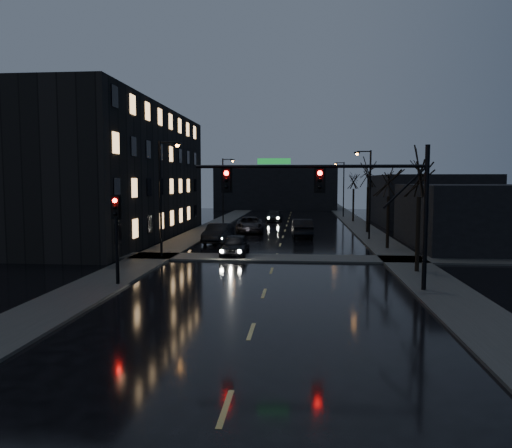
% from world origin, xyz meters
% --- Properties ---
extents(ground, '(160.00, 160.00, 0.00)m').
position_xyz_m(ground, '(0.00, 0.00, 0.00)').
color(ground, black).
rests_on(ground, ground).
extents(sidewalk_left, '(3.00, 140.00, 0.12)m').
position_xyz_m(sidewalk_left, '(-8.50, 35.00, 0.06)').
color(sidewalk_left, '#2D2D2B').
rests_on(sidewalk_left, ground).
extents(sidewalk_right, '(3.00, 140.00, 0.12)m').
position_xyz_m(sidewalk_right, '(8.50, 35.00, 0.06)').
color(sidewalk_right, '#2D2D2B').
rests_on(sidewalk_right, ground).
extents(sidewalk_cross, '(40.00, 3.00, 0.12)m').
position_xyz_m(sidewalk_cross, '(0.00, 18.50, 0.06)').
color(sidewalk_cross, '#2D2D2B').
rests_on(sidewalk_cross, ground).
extents(apartment_block, '(12.00, 30.00, 12.00)m').
position_xyz_m(apartment_block, '(-16.50, 30.00, 6.00)').
color(apartment_block, black).
rests_on(apartment_block, ground).
extents(commercial_right_near, '(10.00, 14.00, 5.00)m').
position_xyz_m(commercial_right_near, '(15.50, 26.00, 2.50)').
color(commercial_right_near, black).
rests_on(commercial_right_near, ground).
extents(commercial_right_far, '(12.00, 18.00, 6.00)m').
position_xyz_m(commercial_right_far, '(17.00, 48.00, 3.00)').
color(commercial_right_far, black).
rests_on(commercial_right_far, ground).
extents(far_block, '(22.00, 10.00, 8.00)m').
position_xyz_m(far_block, '(-3.00, 78.00, 4.00)').
color(far_block, black).
rests_on(far_block, ground).
extents(signal_mast, '(11.11, 0.41, 7.00)m').
position_xyz_m(signal_mast, '(3.85, 9.00, 4.87)').
color(signal_mast, black).
rests_on(signal_mast, ground).
extents(signal_pole_left, '(0.35, 0.41, 4.53)m').
position_xyz_m(signal_pole_left, '(-7.50, 8.99, 3.01)').
color(signal_pole_left, black).
rests_on(signal_pole_left, ground).
extents(tree_near, '(3.52, 3.52, 8.08)m').
position_xyz_m(tree_near, '(8.40, 14.00, 6.22)').
color(tree_near, black).
rests_on(tree_near, ground).
extents(tree_mid_a, '(3.30, 3.30, 7.58)m').
position_xyz_m(tree_mid_a, '(8.40, 24.00, 5.83)').
color(tree_mid_a, black).
rests_on(tree_mid_a, ground).
extents(tree_mid_b, '(3.74, 3.74, 8.59)m').
position_xyz_m(tree_mid_b, '(8.40, 36.00, 6.61)').
color(tree_mid_b, black).
rests_on(tree_mid_b, ground).
extents(tree_far, '(3.43, 3.43, 7.88)m').
position_xyz_m(tree_far, '(8.40, 50.00, 6.06)').
color(tree_far, black).
rests_on(tree_far, ground).
extents(streetlight_l_near, '(1.53, 0.28, 8.00)m').
position_xyz_m(streetlight_l_near, '(-7.58, 18.00, 4.77)').
color(streetlight_l_near, black).
rests_on(streetlight_l_near, ground).
extents(streetlight_l_far, '(1.53, 0.28, 8.00)m').
position_xyz_m(streetlight_l_far, '(-7.58, 45.00, 4.77)').
color(streetlight_l_far, black).
rests_on(streetlight_l_far, ground).
extents(streetlight_r_mid, '(1.53, 0.28, 8.00)m').
position_xyz_m(streetlight_r_mid, '(7.58, 30.00, 4.77)').
color(streetlight_r_mid, black).
rests_on(streetlight_r_mid, ground).
extents(streetlight_r_far, '(1.53, 0.28, 8.00)m').
position_xyz_m(streetlight_r_far, '(7.58, 58.00, 4.77)').
color(streetlight_r_far, black).
rests_on(streetlight_r_far, ground).
extents(oncoming_car_a, '(1.84, 4.51, 1.53)m').
position_xyz_m(oncoming_car_a, '(-2.93, 19.54, 0.77)').
color(oncoming_car_a, black).
rests_on(oncoming_car_a, ground).
extents(oncoming_car_b, '(2.16, 5.14, 1.65)m').
position_xyz_m(oncoming_car_b, '(-5.35, 26.84, 0.83)').
color(oncoming_car_b, black).
rests_on(oncoming_car_b, ground).
extents(oncoming_car_c, '(3.27, 6.13, 1.64)m').
position_xyz_m(oncoming_car_c, '(-3.53, 35.55, 0.82)').
color(oncoming_car_c, black).
rests_on(oncoming_car_c, ground).
extents(oncoming_car_d, '(2.15, 4.88, 1.39)m').
position_xyz_m(oncoming_car_d, '(-1.80, 49.39, 0.70)').
color(oncoming_car_d, black).
rests_on(oncoming_car_d, ground).
extents(lead_car, '(2.16, 5.34, 1.72)m').
position_xyz_m(lead_car, '(1.80, 32.06, 0.86)').
color(lead_car, black).
rests_on(lead_car, ground).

